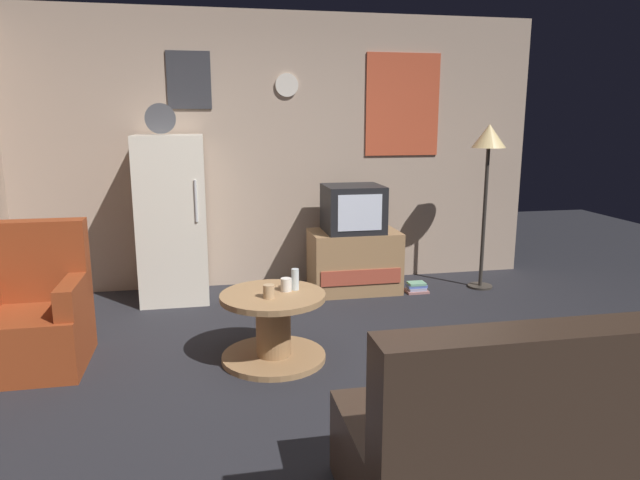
# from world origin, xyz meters

# --- Properties ---
(ground_plane) EXTENTS (12.00, 12.00, 0.00)m
(ground_plane) POSITION_xyz_m (0.00, 0.00, 0.00)
(ground_plane) COLOR #232328
(wall_with_art) EXTENTS (5.20, 0.12, 2.63)m
(wall_with_art) POSITION_xyz_m (0.01, 2.45, 1.32)
(wall_with_art) COLOR tan
(wall_with_art) RESTS_ON ground_plane
(fridge) EXTENTS (0.60, 0.62, 1.77)m
(fridge) POSITION_xyz_m (-1.03, 2.06, 0.75)
(fridge) COLOR silver
(fridge) RESTS_ON ground_plane
(tv_stand) EXTENTS (0.84, 0.53, 0.59)m
(tv_stand) POSITION_xyz_m (0.65, 1.97, 0.29)
(tv_stand) COLOR #9E754C
(tv_stand) RESTS_ON ground_plane
(crt_tv) EXTENTS (0.54, 0.51, 0.44)m
(crt_tv) POSITION_xyz_m (0.64, 1.97, 0.81)
(crt_tv) COLOR black
(crt_tv) RESTS_ON tv_stand
(standing_lamp) EXTENTS (0.32, 0.32, 1.59)m
(standing_lamp) POSITION_xyz_m (1.91, 1.83, 1.36)
(standing_lamp) COLOR #332D28
(standing_lamp) RESTS_ON ground_plane
(coffee_table) EXTENTS (0.72, 0.72, 0.48)m
(coffee_table) POSITION_xyz_m (-0.30, 0.50, 0.24)
(coffee_table) COLOR #9E754C
(coffee_table) RESTS_ON ground_plane
(wine_glass) EXTENTS (0.05, 0.05, 0.15)m
(wine_glass) POSITION_xyz_m (-0.14, 0.56, 0.55)
(wine_glass) COLOR silver
(wine_glass) RESTS_ON coffee_table
(mug_ceramic_white) EXTENTS (0.08, 0.08, 0.09)m
(mug_ceramic_white) POSITION_xyz_m (-0.20, 0.54, 0.52)
(mug_ceramic_white) COLOR silver
(mug_ceramic_white) RESTS_ON coffee_table
(mug_ceramic_tan) EXTENTS (0.08, 0.08, 0.09)m
(mug_ceramic_tan) POSITION_xyz_m (-0.34, 0.41, 0.52)
(mug_ceramic_tan) COLOR tan
(mug_ceramic_tan) RESTS_ON coffee_table
(armchair) EXTENTS (0.68, 0.68, 0.96)m
(armchair) POSITION_xyz_m (-1.90, 0.75, 0.34)
(armchair) COLOR maroon
(armchair) RESTS_ON ground_plane
(couch) EXTENTS (1.70, 0.80, 0.92)m
(couch) POSITION_xyz_m (0.66, -1.27, 0.31)
(couch) COLOR #38281E
(couch) RESTS_ON ground_plane
(book_stack) EXTENTS (0.21, 0.17, 0.10)m
(book_stack) POSITION_xyz_m (1.23, 1.80, 0.04)
(book_stack) COLOR #9E6966
(book_stack) RESTS_ON ground_plane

